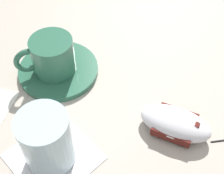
% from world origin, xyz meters
% --- Properties ---
extents(ground_plane, '(3.00, 3.00, 0.00)m').
position_xyz_m(ground_plane, '(0.00, 0.00, 0.00)').
color(ground_plane, '#B2A899').
extents(saucer, '(0.15, 0.15, 0.01)m').
position_xyz_m(saucer, '(-0.11, 0.08, 0.01)').
color(saucer, '#2D664C').
rests_on(saucer, ground).
extents(coffee_cup, '(0.07, 0.10, 0.07)m').
position_xyz_m(coffee_cup, '(-0.12, 0.07, 0.04)').
color(coffee_cup, '#2D664C').
rests_on(coffee_cup, saucer).
extents(computer_mouse, '(0.13, 0.09, 0.03)m').
position_xyz_m(computer_mouse, '(0.12, 0.11, 0.02)').
color(computer_mouse, silver).
rests_on(computer_mouse, ground).
extents(napkin_under_glass, '(0.13, 0.13, 0.00)m').
position_xyz_m(napkin_under_glass, '(0.01, -0.05, 0.00)').
color(napkin_under_glass, white).
rests_on(napkin_under_glass, ground).
extents(drinking_glass, '(0.07, 0.07, 0.10)m').
position_xyz_m(drinking_glass, '(0.01, -0.05, 0.05)').
color(drinking_glass, silver).
rests_on(drinking_glass, napkin_under_glass).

